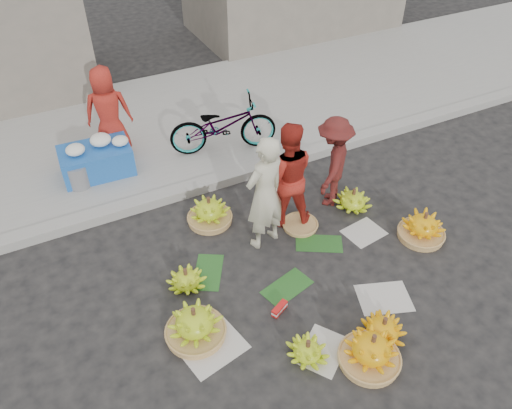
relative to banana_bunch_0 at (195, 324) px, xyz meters
name	(u,v)px	position (x,y,z in m)	size (l,w,h in m)	color
ground	(286,274)	(1.40, 0.35, -0.20)	(80.00, 80.00, 0.00)	black
curb	(219,180)	(1.40, 2.55, -0.13)	(40.00, 0.25, 0.15)	gray
sidewalk	(175,122)	(1.40, 4.65, -0.14)	(40.00, 4.00, 0.12)	gray
newspaper_scatter	(319,318)	(1.40, -0.45, -0.20)	(3.20, 1.80, 0.00)	silver
banana_leaves	(272,267)	(1.30, 0.55, -0.20)	(2.00, 1.00, 0.00)	#1C521B
banana_bunch_0	(195,324)	(0.00, 0.00, 0.00)	(0.69, 0.69, 0.47)	#AE8249
banana_bunch_1	(307,350)	(1.00, -0.84, -0.09)	(0.44, 0.44, 0.29)	#94BF1B
banana_bunch_2	(371,350)	(1.59, -1.20, 0.00)	(0.68, 0.68, 0.46)	#AE8249
banana_bunch_3	(383,329)	(1.92, -1.00, -0.06)	(0.67, 0.67, 0.33)	#FFB60C
banana_bunch_4	(423,227)	(3.47, 0.11, -0.01)	(0.66, 0.66, 0.44)	#AE8249
banana_bunch_5	(353,199)	(2.98, 1.10, -0.06)	(0.66, 0.66, 0.34)	#94BF1B
banana_bunch_6	(186,279)	(0.17, 0.75, -0.08)	(0.55, 0.55, 0.31)	#94BF1B
banana_bunch_7	(209,211)	(0.92, 1.78, -0.02)	(0.69, 0.69, 0.44)	#AE8249
basket_spare	(300,225)	(2.05, 1.07, -0.18)	(0.50, 0.50, 0.06)	#AE8249
incense_stack	(280,309)	(1.03, -0.15, -0.15)	(0.24, 0.08, 0.10)	red
vendor_cream	(265,194)	(1.44, 1.04, 0.65)	(0.62, 0.41, 1.70)	beige
vendor_red	(287,175)	(1.93, 1.32, 0.60)	(0.79, 0.61, 1.61)	red
man_striped	(333,162)	(2.75, 1.39, 0.52)	(0.93, 0.54, 1.44)	maroon
flower_table	(97,159)	(-0.26, 3.57, 0.18)	(1.13, 0.74, 0.64)	#1A51A9
grey_bucket	(78,176)	(-0.61, 3.34, 0.10)	(0.33, 0.33, 0.38)	slate
flower_vendor	(108,111)	(0.14, 4.08, 0.68)	(0.74, 0.48, 1.52)	red
bicycle	(223,125)	(1.82, 3.28, 0.39)	(1.81, 0.63, 0.95)	gray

